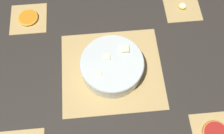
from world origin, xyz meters
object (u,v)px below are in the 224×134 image
Objects in this scene: banana_coin_single at (182,6)px; orange_slice_whole at (28,18)px; grapefruit_slice at (216,134)px; fruit_salad_bowl at (112,66)px.

orange_slice_whole is at bearing 180.00° from banana_coin_single.
banana_coin_single is at bearing 0.00° from orange_slice_whole.
fruit_salad_bowl is at bearing 140.31° from grapefruit_slice.
fruit_salad_bowl is 2.76× the size of orange_slice_whole.
fruit_salad_bowl is 0.47m from banana_coin_single.
grapefruit_slice reaches higher than orange_slice_whole.
grapefruit_slice is at bearing -39.69° from fruit_salad_bowl.
orange_slice_whole is at bearing 140.38° from grapefruit_slice.
fruit_salad_bowl is at bearing -39.56° from orange_slice_whole.
fruit_salad_bowl is 0.47m from grapefruit_slice.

